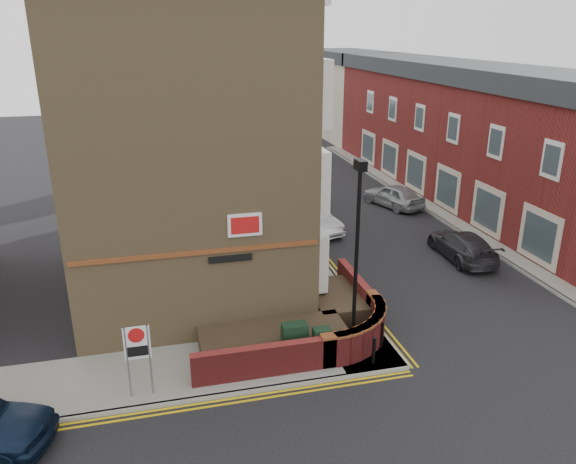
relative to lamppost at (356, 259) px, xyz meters
The scene contains 27 objects.
ground 3.90m from the lamppost, 143.13° to the right, with size 120.00×120.00×0.00m, color black.
pavement_corner 6.07m from the lamppost, behind, with size 13.00×3.00×0.12m, color gray.
pavement_main 15.17m from the lamppost, 88.45° to the left, with size 2.00×32.00×0.12m, color gray.
pavement_far 16.73m from the lamppost, 45.99° to the left, with size 4.00×40.00×0.12m, color gray.
kerb_side 6.18m from the lamppost, 166.76° to the right, with size 13.00×0.15×0.12m, color gray.
kerb_main_near 15.22m from the lamppost, 84.60° to the left, with size 0.15×32.00×0.12m, color gray.
kerb_main_far 15.44m from the lamppost, 51.46° to the left, with size 0.15×40.00×0.12m, color gray.
yellow_lines_side 6.27m from the lamppost, 164.13° to the right, with size 13.00×0.28×0.01m, color gold.
yellow_lines_main 15.26m from the lamppost, 83.64° to the left, with size 0.28×32.00×0.01m, color gold.
corner_building 8.62m from the lamppost, 123.16° to the left, with size 8.95×10.40×13.60m.
garden_wall 3.93m from the lamppost, 140.91° to the left, with size 6.80×6.00×1.20m, color maroon, non-canonical shape.
lamppost is the anchor object (origin of this frame).
utility_cabinet_large 3.24m from the lamppost, behind, with size 0.80×0.45×1.20m, color black.
utility_cabinet_small 2.90m from the lamppost, 169.70° to the right, with size 0.55×0.40×1.10m, color black.
bollard_near 2.91m from the lamppost, 63.43° to the right, with size 0.11×0.11×0.90m, color black.
bollard_far 2.95m from the lamppost, ahead, with size 0.11×0.11×0.90m, color black.
zone_sign 6.85m from the lamppost, behind, with size 0.72×0.07×2.20m.
far_terrace 20.41m from the lamppost, 50.77° to the left, with size 5.40×30.40×8.00m.
far_terrace_cream 39.00m from the lamppost, 70.68° to the left, with size 5.40×12.40×8.00m.
tree_near 12.92m from the lamppost, 88.22° to the left, with size 3.64×3.65×6.70m.
tree_mid 20.93m from the lamppost, 88.90° to the left, with size 4.03×4.03×7.42m.
tree_far 28.89m from the lamppost, 89.21° to the left, with size 3.81×3.81×7.00m.
traffic_light_assembly 23.82m from the lamppost, 88.07° to the left, with size 0.20×0.16×4.20m.
silver_car_near 12.10m from the lamppost, 80.25° to the left, with size 1.45×4.16×1.37m, color silver.
red_car_main 15.89m from the lamppost, 82.67° to the left, with size 2.45×5.32×1.48m, color maroon.
grey_car_far 10.37m from the lamppost, 39.95° to the left, with size 1.77×4.36×1.27m, color #2B2B2F.
silver_car_far 16.74m from the lamppost, 61.37° to the left, with size 1.61×4.01×1.37m, color #979B9E.
Camera 1 is at (-4.24, -13.53, 9.97)m, focal length 35.00 mm.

